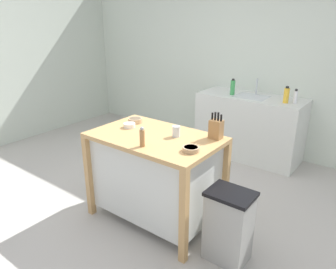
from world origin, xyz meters
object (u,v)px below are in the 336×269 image
object	(u,v)px
drinking_cup	(176,131)
bottle_spray_cleaner	(295,97)
knife_block	(216,129)
trash_bin	(228,226)
bowl_ceramic_wide	(129,125)
bowl_ceramic_small	(135,120)
bottle_hand_soap	(286,95)
kitchen_island	(155,173)
pepper_grinder	(142,137)
sink_faucet	(257,86)
bowl_stoneware_deep	(191,149)
bottle_dish_soap	(233,87)

from	to	relation	value
drinking_cup	bottle_spray_cleaner	world-z (taller)	bottle_spray_cleaner
knife_block	drinking_cup	distance (m)	0.36
trash_bin	bowl_ceramic_wide	bearing A→B (deg)	174.14
bowl_ceramic_small	bottle_hand_soap	world-z (taller)	bottle_hand_soap
trash_bin	bottle_hand_soap	world-z (taller)	bottle_hand_soap
drinking_cup	bottle_hand_soap	distance (m)	1.84
kitchen_island	pepper_grinder	xyz separation A→B (m)	(0.08, -0.26, 0.47)
trash_bin	bottle_spray_cleaner	distance (m)	2.13
kitchen_island	bottle_spray_cleaner	size ratio (longest dim) A/B	6.56
bowl_ceramic_small	sink_faucet	bearing A→B (deg)	75.68
kitchen_island	pepper_grinder	bearing A→B (deg)	-73.20
bottle_hand_soap	kitchen_island	bearing A→B (deg)	-107.04
bowl_ceramic_wide	bottle_spray_cleaner	distance (m)	2.16
bowl_ceramic_wide	bowl_stoneware_deep	size ratio (longest dim) A/B	0.83
bowl_ceramic_small	trash_bin	xyz separation A→B (m)	(1.24, -0.26, -0.59)
bowl_ceramic_small	bottle_spray_cleaner	xyz separation A→B (m)	(1.08, 1.76, 0.06)
bowl_ceramic_wide	bottle_hand_soap	distance (m)	2.08
kitchen_island	trash_bin	distance (m)	0.86
bowl_ceramic_wide	trash_bin	world-z (taller)	bowl_ceramic_wide
bottle_spray_cleaner	bowl_ceramic_wide	bearing A→B (deg)	-118.26
trash_bin	knife_block	bearing A→B (deg)	134.08
kitchen_island	bowl_stoneware_deep	size ratio (longest dim) A/B	8.68
bowl_stoneware_deep	bottle_hand_soap	xyz separation A→B (m)	(0.11, 1.99, 0.08)
bottle_dish_soap	bottle_hand_soap	xyz separation A→B (m)	(0.73, 0.01, -0.01)
kitchen_island	bowl_ceramic_wide	bearing A→B (deg)	175.82
kitchen_island	bottle_hand_soap	xyz separation A→B (m)	(0.58, 1.89, 0.49)
sink_faucet	bottle_hand_soap	xyz separation A→B (m)	(0.48, -0.22, -0.01)
knife_block	trash_bin	size ratio (longest dim) A/B	0.39
trash_bin	bottle_hand_soap	bearing A→B (deg)	97.52
knife_block	sink_faucet	world-z (taller)	knife_block
kitchen_island	trash_bin	bearing A→B (deg)	-6.55
trash_bin	bottle_hand_soap	distance (m)	2.11
knife_block	bottle_dish_soap	bearing A→B (deg)	111.56
bowl_ceramic_small	bottle_spray_cleaner	world-z (taller)	bottle_spray_cleaner
bowl_ceramic_small	bowl_stoneware_deep	world-z (taller)	bowl_ceramic_small
bowl_ceramic_small	bottle_spray_cleaner	distance (m)	2.07
bowl_ceramic_small	bottle_hand_soap	bearing A→B (deg)	60.46
knife_block	trash_bin	world-z (taller)	knife_block
bowl_ceramic_small	bowl_stoneware_deep	distance (m)	0.90
bowl_ceramic_small	trash_bin	distance (m)	1.40
bowl_stoneware_deep	bottle_dish_soap	xyz separation A→B (m)	(-0.62, 1.98, 0.09)
bowl_ceramic_small	sink_faucet	xyz separation A→B (m)	(0.49, 1.94, 0.09)
kitchen_island	drinking_cup	xyz separation A→B (m)	(0.17, 0.10, 0.44)
bowl_stoneware_deep	sink_faucet	world-z (taller)	sink_faucet
sink_faucet	trash_bin	bearing A→B (deg)	-71.37
bottle_dish_soap	bowl_ceramic_small	bearing A→B (deg)	-98.05
bowl_ceramic_small	bowl_ceramic_wide	xyz separation A→B (m)	(0.05, -0.14, -0.00)
bottle_hand_soap	sink_faucet	bearing A→B (deg)	155.55
kitchen_island	bottle_hand_soap	size ratio (longest dim) A/B	5.69
trash_bin	bottle_spray_cleaner	bearing A→B (deg)	94.56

